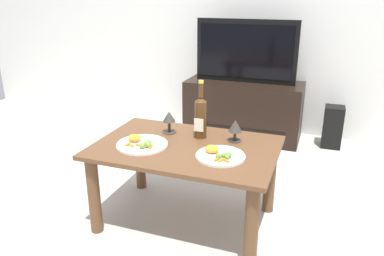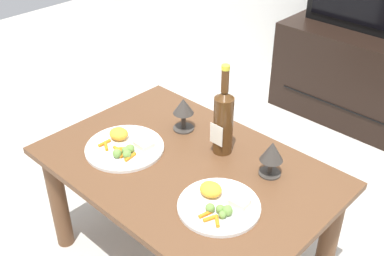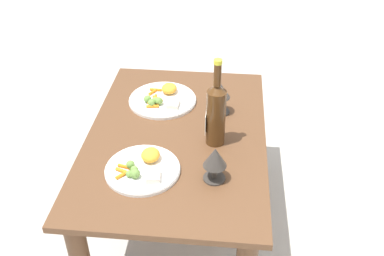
{
  "view_description": "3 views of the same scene",
  "coord_description": "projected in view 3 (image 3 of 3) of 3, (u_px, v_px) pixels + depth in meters",
  "views": [
    {
      "loc": [
        0.72,
        -1.86,
        1.32
      ],
      "look_at": [
        0.02,
        0.06,
        0.58
      ],
      "focal_mm": 35.42,
      "sensor_mm": 36.0,
      "label": 1
    },
    {
      "loc": [
        0.95,
        -0.97,
        1.52
      ],
      "look_at": [
        -0.04,
        0.07,
        0.6
      ],
      "focal_mm": 44.57,
      "sensor_mm": 36.0,
      "label": 2
    },
    {
      "loc": [
        1.37,
        0.19,
        1.51
      ],
      "look_at": [
        0.03,
        0.06,
        0.55
      ],
      "focal_mm": 40.99,
      "sensor_mm": 36.0,
      "label": 3
    }
  ],
  "objects": [
    {
      "name": "goblet_right",
      "position": [
        215.0,
        159.0,
        1.45
      ],
      "size": [
        0.08,
        0.08,
        0.13
      ],
      "color": "#38332D",
      "rests_on": "dining_table"
    },
    {
      "name": "dining_table",
      "position": [
        177.0,
        153.0,
        1.77
      ],
      "size": [
        1.03,
        0.69,
        0.49
      ],
      "color": "brown",
      "rests_on": "ground_plane"
    },
    {
      "name": "wine_bottle",
      "position": [
        216.0,
        112.0,
        1.59
      ],
      "size": [
        0.07,
        0.07,
        0.35
      ],
      "color": "#4C2D14",
      "rests_on": "dining_table"
    },
    {
      "name": "goblet_left",
      "position": [
        220.0,
        93.0,
        1.79
      ],
      "size": [
        0.08,
        0.08,
        0.14
      ],
      "color": "#38332D",
      "rests_on": "dining_table"
    },
    {
      "name": "ground_plane",
      "position": [
        179.0,
        221.0,
        2.0
      ],
      "size": [
        6.4,
        6.4,
        0.0
      ],
      "primitive_type": "plane",
      "color": "#B7B2A8"
    },
    {
      "name": "dinner_plate_left",
      "position": [
        163.0,
        99.0,
        1.9
      ],
      "size": [
        0.29,
        0.29,
        0.05
      ],
      "color": "white",
      "rests_on": "dining_table"
    },
    {
      "name": "dinner_plate_right",
      "position": [
        143.0,
        168.0,
        1.53
      ],
      "size": [
        0.26,
        0.26,
        0.05
      ],
      "color": "white",
      "rests_on": "dining_table"
    }
  ]
}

